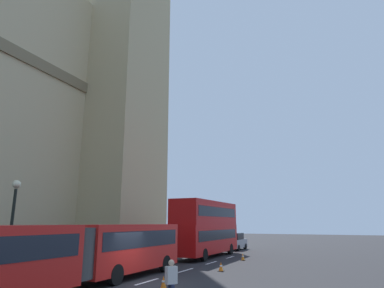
{
  "coord_description": "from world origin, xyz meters",
  "views": [
    {
      "loc": [
        -15.03,
        -9.79,
        2.99
      ],
      "look_at": [
        11.59,
        2.4,
        9.99
      ],
      "focal_mm": 30.9,
      "sensor_mm": 36.0,
      "label": 1
    }
  ],
  "objects_px": {
    "articulated_bus": "(69,251)",
    "traffic_cone_east": "(243,257)",
    "street_lamp": "(12,222)",
    "traffic_cone_west": "(164,282)",
    "double_decker_bus": "(207,226)",
    "pedestrian_near_cones": "(171,282)",
    "sedan_lead": "(235,242)",
    "traffic_cone_middle": "(221,267)"
  },
  "relations": [
    {
      "from": "traffic_cone_east",
      "to": "street_lamp",
      "type": "xyz_separation_m",
      "value": [
        -15.1,
        8.25,
        2.77
      ]
    },
    {
      "from": "traffic_cone_west",
      "to": "traffic_cone_middle",
      "type": "bearing_deg",
      "value": -4.56
    },
    {
      "from": "sedan_lead",
      "to": "street_lamp",
      "type": "distance_m",
      "value": 25.7
    },
    {
      "from": "street_lamp",
      "to": "sedan_lead",
      "type": "bearing_deg",
      "value": -9.84
    },
    {
      "from": "traffic_cone_middle",
      "to": "pedestrian_near_cones",
      "type": "xyz_separation_m",
      "value": [
        -9.72,
        -1.6,
        0.63
      ]
    },
    {
      "from": "articulated_bus",
      "to": "traffic_cone_east",
      "type": "bearing_deg",
      "value": -13.66
    },
    {
      "from": "pedestrian_near_cones",
      "to": "sedan_lead",
      "type": "bearing_deg",
      "value": 12.67
    },
    {
      "from": "traffic_cone_east",
      "to": "pedestrian_near_cones",
      "type": "xyz_separation_m",
      "value": [
        -16.33,
        -2.07,
        0.63
      ]
    },
    {
      "from": "sedan_lead",
      "to": "traffic_cone_east",
      "type": "height_order",
      "value": "sedan_lead"
    },
    {
      "from": "traffic_cone_east",
      "to": "pedestrian_near_cones",
      "type": "bearing_deg",
      "value": -172.77
    },
    {
      "from": "sedan_lead",
      "to": "traffic_cone_west",
      "type": "distance_m",
      "value": 23.54
    },
    {
      "from": "double_decker_bus",
      "to": "sedan_lead",
      "type": "height_order",
      "value": "double_decker_bus"
    },
    {
      "from": "traffic_cone_west",
      "to": "sedan_lead",
      "type": "bearing_deg",
      "value": 9.36
    },
    {
      "from": "sedan_lead",
      "to": "traffic_cone_east",
      "type": "relative_size",
      "value": 7.59
    },
    {
      "from": "articulated_bus",
      "to": "pedestrian_near_cones",
      "type": "relative_size",
      "value": 10.08
    },
    {
      "from": "sedan_lead",
      "to": "traffic_cone_west",
      "type": "bearing_deg",
      "value": -170.64
    },
    {
      "from": "sedan_lead",
      "to": "traffic_cone_west",
      "type": "height_order",
      "value": "sedan_lead"
    },
    {
      "from": "traffic_cone_west",
      "to": "traffic_cone_east",
      "type": "height_order",
      "value": "same"
    },
    {
      "from": "articulated_bus",
      "to": "traffic_cone_east",
      "type": "xyz_separation_m",
      "value": [
        15.42,
        -3.75,
        -1.46
      ]
    },
    {
      "from": "traffic_cone_west",
      "to": "street_lamp",
      "type": "relative_size",
      "value": 0.11
    },
    {
      "from": "double_decker_bus",
      "to": "street_lamp",
      "type": "distance_m",
      "value": 17.1
    },
    {
      "from": "street_lamp",
      "to": "traffic_cone_west",
      "type": "bearing_deg",
      "value": -76.25
    },
    {
      "from": "street_lamp",
      "to": "pedestrian_near_cones",
      "type": "distance_m",
      "value": 10.62
    },
    {
      "from": "double_decker_bus",
      "to": "traffic_cone_west",
      "type": "bearing_deg",
      "value": -165.67
    },
    {
      "from": "sedan_lead",
      "to": "traffic_cone_middle",
      "type": "distance_m",
      "value": 17.3
    },
    {
      "from": "double_decker_bus",
      "to": "traffic_cone_east",
      "type": "distance_m",
      "value": 4.68
    },
    {
      "from": "street_lamp",
      "to": "articulated_bus",
      "type": "bearing_deg",
      "value": -93.96
    },
    {
      "from": "traffic_cone_middle",
      "to": "sedan_lead",
      "type": "bearing_deg",
      "value": 14.55
    },
    {
      "from": "street_lamp",
      "to": "pedestrian_near_cones",
      "type": "bearing_deg",
      "value": -96.79
    },
    {
      "from": "sedan_lead",
      "to": "traffic_cone_middle",
      "type": "relative_size",
      "value": 7.59
    },
    {
      "from": "traffic_cone_west",
      "to": "traffic_cone_middle",
      "type": "height_order",
      "value": "same"
    },
    {
      "from": "traffic_cone_west",
      "to": "traffic_cone_middle",
      "type": "distance_m",
      "value": 6.51
    },
    {
      "from": "double_decker_bus",
      "to": "street_lamp",
      "type": "bearing_deg",
      "value": 164.72
    },
    {
      "from": "traffic_cone_east",
      "to": "pedestrian_near_cones",
      "type": "distance_m",
      "value": 16.47
    },
    {
      "from": "articulated_bus",
      "to": "traffic_cone_middle",
      "type": "height_order",
      "value": "articulated_bus"
    },
    {
      "from": "sedan_lead",
      "to": "street_lamp",
      "type": "height_order",
      "value": "street_lamp"
    },
    {
      "from": "sedan_lead",
      "to": "traffic_cone_east",
      "type": "bearing_deg",
      "value": -159.06
    },
    {
      "from": "traffic_cone_middle",
      "to": "pedestrian_near_cones",
      "type": "height_order",
      "value": "pedestrian_near_cones"
    },
    {
      "from": "double_decker_bus",
      "to": "sedan_lead",
      "type": "distance_m",
      "value": 8.92
    },
    {
      "from": "street_lamp",
      "to": "pedestrian_near_cones",
      "type": "xyz_separation_m",
      "value": [
        -1.23,
        -10.33,
        -2.14
      ]
    },
    {
      "from": "sedan_lead",
      "to": "traffic_cone_middle",
      "type": "height_order",
      "value": "sedan_lead"
    },
    {
      "from": "double_decker_bus",
      "to": "sedan_lead",
      "type": "relative_size",
      "value": 2.38
    }
  ]
}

